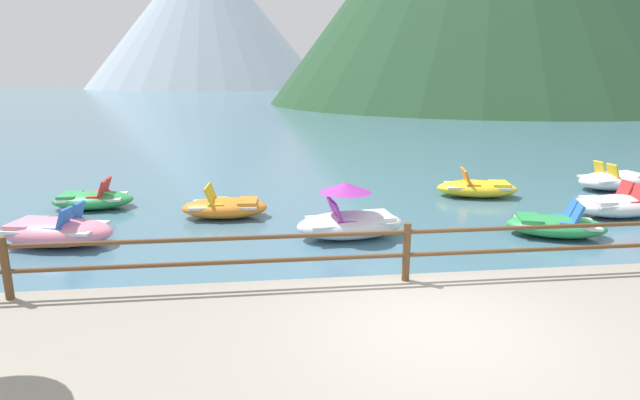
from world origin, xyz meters
The scene contains 11 objects.
ground_plane centered at (0.00, 40.00, 0.00)m, with size 200.00×200.00×0.00m, color #477084.
dock_railing centered at (0.00, 1.55, 0.99)m, with size 23.92×0.12×0.95m.
pedal_boat_0 centered at (-6.65, 5.27, 0.31)m, with size 2.65×1.74×0.90m.
pedal_boat_1 centered at (-0.28, 5.03, 0.42)m, with size 2.53×1.43×1.28m.
pedal_boat_2 centered at (4.20, 8.49, 0.26)m, with size 2.54×1.62×0.83m.
pedal_boat_3 centered at (6.90, 5.98, 0.29)m, with size 2.34×1.36×0.88m.
pedal_boat_4 centered at (-3.18, 7.05, 0.27)m, with size 2.24×1.25×0.84m.
pedal_boat_5 centered at (8.91, 8.91, 0.30)m, with size 2.56×1.67×0.88m.
pedal_boat_6 centered at (-6.83, 8.39, 0.25)m, with size 2.13×1.19×0.82m.
pedal_boat_7 centered at (4.39, 4.60, 0.25)m, with size 2.41×1.73×0.82m.
distant_peak centered at (-13.82, 124.44, 16.79)m, with size 56.21×56.21×33.59m, color #9EADBC.
Camera 1 is at (-2.26, -5.94, 3.63)m, focal length 29.01 mm.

